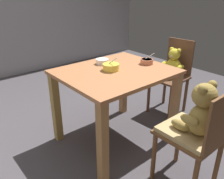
{
  "coord_description": "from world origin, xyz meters",
  "views": [
    {
      "loc": [
        -1.31,
        -1.5,
        1.43
      ],
      "look_at": [
        0.0,
        0.05,
        0.53
      ],
      "focal_mm": 37.57,
      "sensor_mm": 36.0,
      "label": 1
    }
  ],
  "objects_px": {
    "teddy_chair_near_front": "(198,123)",
    "porridge_bowl_white_far_center": "(102,61)",
    "porridge_bowl_terracotta_near_right": "(147,61)",
    "porridge_bowl_yellow_center": "(111,67)",
    "dining_table": "(115,85)",
    "teddy_chair_near_right": "(172,70)"
  },
  "relations": [
    {
      "from": "dining_table",
      "to": "teddy_chair_near_right",
      "type": "bearing_deg",
      "value": 1.86
    },
    {
      "from": "teddy_chair_near_right",
      "to": "porridge_bowl_white_far_center",
      "type": "bearing_deg",
      "value": -16.96
    },
    {
      "from": "porridge_bowl_terracotta_near_right",
      "to": "teddy_chair_near_right",
      "type": "bearing_deg",
      "value": 8.35
    },
    {
      "from": "teddy_chair_near_front",
      "to": "porridge_bowl_white_far_center",
      "type": "bearing_deg",
      "value": 0.88
    },
    {
      "from": "porridge_bowl_yellow_center",
      "to": "porridge_bowl_white_far_center",
      "type": "bearing_deg",
      "value": 74.43
    },
    {
      "from": "porridge_bowl_terracotta_near_right",
      "to": "teddy_chair_near_front",
      "type": "bearing_deg",
      "value": -112.28
    },
    {
      "from": "teddy_chair_near_front",
      "to": "dining_table",
      "type": "bearing_deg",
      "value": 2.82
    },
    {
      "from": "porridge_bowl_terracotta_near_right",
      "to": "porridge_bowl_yellow_center",
      "type": "height_order",
      "value": "porridge_bowl_yellow_center"
    },
    {
      "from": "teddy_chair_near_right",
      "to": "porridge_bowl_yellow_center",
      "type": "distance_m",
      "value": 0.97
    },
    {
      "from": "dining_table",
      "to": "teddy_chair_near_right",
      "type": "height_order",
      "value": "teddy_chair_near_right"
    },
    {
      "from": "porridge_bowl_white_far_center",
      "to": "porridge_bowl_terracotta_near_right",
      "type": "bearing_deg",
      "value": -40.24
    },
    {
      "from": "teddy_chair_near_right",
      "to": "teddy_chair_near_front",
      "type": "distance_m",
      "value": 1.22
    },
    {
      "from": "teddy_chair_near_front",
      "to": "porridge_bowl_white_far_center",
      "type": "distance_m",
      "value": 1.07
    },
    {
      "from": "teddy_chair_near_right",
      "to": "porridge_bowl_terracotta_near_right",
      "type": "bearing_deg",
      "value": 3.94
    },
    {
      "from": "teddy_chair_near_front",
      "to": "porridge_bowl_white_far_center",
      "type": "height_order",
      "value": "teddy_chair_near_front"
    },
    {
      "from": "teddy_chair_near_front",
      "to": "porridge_bowl_yellow_center",
      "type": "height_order",
      "value": "teddy_chair_near_front"
    },
    {
      "from": "teddy_chair_near_right",
      "to": "dining_table",
      "type": "bearing_deg",
      "value": -2.56
    },
    {
      "from": "dining_table",
      "to": "teddy_chair_near_front",
      "type": "relative_size",
      "value": 1.12
    },
    {
      "from": "dining_table",
      "to": "teddy_chair_near_right",
      "type": "xyz_separation_m",
      "value": [
        0.91,
        0.03,
        -0.06
      ]
    },
    {
      "from": "porridge_bowl_white_far_center",
      "to": "teddy_chair_near_right",
      "type": "bearing_deg",
      "value": -12.55
    },
    {
      "from": "teddy_chair_near_right",
      "to": "teddy_chair_near_front",
      "type": "xyz_separation_m",
      "value": [
        -0.87,
        -0.85,
        0.03
      ]
    },
    {
      "from": "dining_table",
      "to": "teddy_chair_near_front",
      "type": "distance_m",
      "value": 0.83
    }
  ]
}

